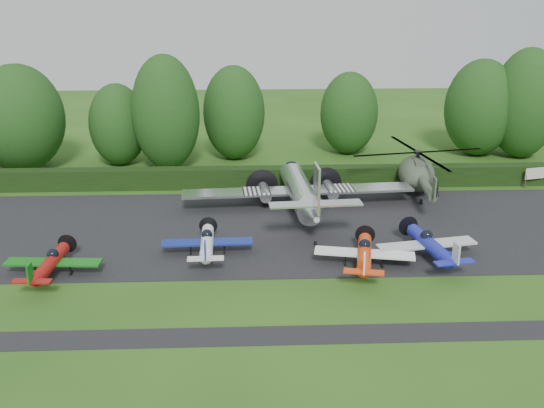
{
  "coord_description": "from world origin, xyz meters",
  "views": [
    {
      "loc": [
        -0.87,
        -35.89,
        18.94
      ],
      "look_at": [
        0.93,
        9.17,
        2.5
      ],
      "focal_mm": 40.0,
      "sensor_mm": 36.0,
      "label": 1
    }
  ],
  "objects_px": {
    "light_plane_red": "(51,263)",
    "light_plane_white": "(207,243)",
    "sign_board": "(541,174)",
    "light_plane_orange": "(364,254)",
    "helicopter": "(417,171)",
    "transport_plane": "(300,191)",
    "light_plane_blue": "(430,245)"
  },
  "relations": [
    {
      "from": "light_plane_red",
      "to": "sign_board",
      "type": "distance_m",
      "value": 46.0
    },
    {
      "from": "light_plane_orange",
      "to": "light_plane_white",
      "type": "bearing_deg",
      "value": 156.05
    },
    {
      "from": "light_plane_orange",
      "to": "light_plane_blue",
      "type": "xyz_separation_m",
      "value": [
        5.01,
        1.23,
        0.06
      ]
    },
    {
      "from": "transport_plane",
      "to": "helicopter",
      "type": "height_order",
      "value": "transport_plane"
    },
    {
      "from": "light_plane_red",
      "to": "helicopter",
      "type": "distance_m",
      "value": 33.95
    },
    {
      "from": "light_plane_blue",
      "to": "helicopter",
      "type": "distance_m",
      "value": 15.24
    },
    {
      "from": "transport_plane",
      "to": "light_plane_blue",
      "type": "xyz_separation_m",
      "value": [
        8.56,
        -10.34,
        -0.66
      ]
    },
    {
      "from": "light_plane_white",
      "to": "helicopter",
      "type": "bearing_deg",
      "value": 37.4
    },
    {
      "from": "transport_plane",
      "to": "helicopter",
      "type": "distance_m",
      "value": 12.39
    },
    {
      "from": "light_plane_orange",
      "to": "sign_board",
      "type": "relative_size",
      "value": 2.07
    },
    {
      "from": "light_plane_red",
      "to": "helicopter",
      "type": "bearing_deg",
      "value": 25.57
    },
    {
      "from": "light_plane_white",
      "to": "transport_plane",
      "type": "bearing_deg",
      "value": 51.85
    },
    {
      "from": "transport_plane",
      "to": "light_plane_blue",
      "type": "distance_m",
      "value": 13.44
    },
    {
      "from": "light_plane_red",
      "to": "light_plane_white",
      "type": "height_order",
      "value": "light_plane_white"
    },
    {
      "from": "light_plane_orange",
      "to": "sign_board",
      "type": "bearing_deg",
      "value": 28.77
    },
    {
      "from": "light_plane_red",
      "to": "light_plane_white",
      "type": "xyz_separation_m",
      "value": [
        10.46,
        2.96,
        0.02
      ]
    },
    {
      "from": "light_plane_blue",
      "to": "helicopter",
      "type": "relative_size",
      "value": 0.52
    },
    {
      "from": "transport_plane",
      "to": "light_plane_orange",
      "type": "xyz_separation_m",
      "value": [
        3.54,
        -11.57,
        -0.72
      ]
    },
    {
      "from": "light_plane_orange",
      "to": "sign_board",
      "type": "height_order",
      "value": "light_plane_orange"
    },
    {
      "from": "light_plane_blue",
      "to": "helicopter",
      "type": "xyz_separation_m",
      "value": [
        2.95,
        14.92,
        1.02
      ]
    },
    {
      "from": "transport_plane",
      "to": "light_plane_orange",
      "type": "bearing_deg",
      "value": -68.96
    },
    {
      "from": "light_plane_white",
      "to": "sign_board",
      "type": "xyz_separation_m",
      "value": [
        31.9,
        14.96,
        0.28
      ]
    },
    {
      "from": "transport_plane",
      "to": "sign_board",
      "type": "height_order",
      "value": "transport_plane"
    },
    {
      "from": "transport_plane",
      "to": "helicopter",
      "type": "xyz_separation_m",
      "value": [
        11.51,
        4.58,
        0.36
      ]
    },
    {
      "from": "helicopter",
      "to": "sign_board",
      "type": "xyz_separation_m",
      "value": [
        12.78,
        1.31,
        -0.85
      ]
    },
    {
      "from": "light_plane_orange",
      "to": "helicopter",
      "type": "distance_m",
      "value": 18.04
    },
    {
      "from": "light_plane_blue",
      "to": "sign_board",
      "type": "bearing_deg",
      "value": 56.02
    },
    {
      "from": "light_plane_orange",
      "to": "sign_board",
      "type": "xyz_separation_m",
      "value": [
        20.74,
        17.46,
        0.23
      ]
    },
    {
      "from": "sign_board",
      "to": "light_plane_orange",
      "type": "bearing_deg",
      "value": -127.28
    },
    {
      "from": "light_plane_red",
      "to": "light_plane_white",
      "type": "bearing_deg",
      "value": 12.07
    },
    {
      "from": "light_plane_blue",
      "to": "light_plane_orange",
      "type": "bearing_deg",
      "value": -156.07
    },
    {
      "from": "light_plane_orange",
      "to": "helicopter",
      "type": "bearing_deg",
      "value": 52.43
    }
  ]
}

